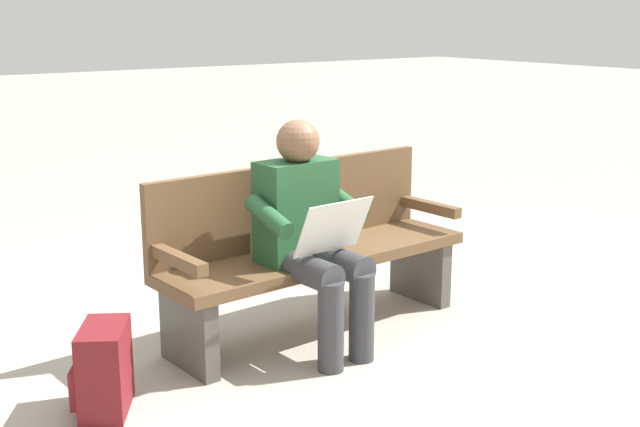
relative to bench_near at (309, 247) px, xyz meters
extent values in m
plane|color=#A89E8E|center=(0.00, 0.07, -0.46)|extent=(40.00, 40.00, 0.00)
cube|color=brown|center=(0.00, 0.07, -0.04)|extent=(1.83, 0.59, 0.06)
cube|color=brown|center=(0.01, -0.14, 0.22)|extent=(1.80, 0.16, 0.45)
cube|color=brown|center=(-0.85, 0.02, 0.11)|extent=(0.09, 0.48, 0.06)
cube|color=brown|center=(0.84, 0.12, 0.11)|extent=(0.09, 0.48, 0.06)
cube|color=#4C4742|center=(-0.80, 0.02, -0.26)|extent=(0.11, 0.44, 0.39)
cube|color=#4C4742|center=(0.79, 0.12, -0.26)|extent=(0.11, 0.44, 0.39)
cube|color=#23512D|center=(0.17, 0.13, 0.25)|extent=(0.41, 0.24, 0.52)
sphere|color=brown|center=(0.17, 0.15, 0.61)|extent=(0.22, 0.22, 0.22)
cylinder|color=#38383D|center=(0.06, 0.33, 0.01)|extent=(0.18, 0.43, 0.15)
cylinder|color=#38383D|center=(0.26, 0.35, 0.01)|extent=(0.18, 0.43, 0.15)
cylinder|color=#38383D|center=(0.05, 0.52, -0.23)|extent=(0.13, 0.13, 0.45)
cylinder|color=#38383D|center=(0.24, 0.54, -0.23)|extent=(0.13, 0.13, 0.45)
cylinder|color=#23512D|center=(-0.08, 0.22, 0.28)|extent=(0.11, 0.32, 0.18)
cylinder|color=#23512D|center=(0.40, 0.25, 0.28)|extent=(0.11, 0.32, 0.18)
cube|color=silver|center=(0.15, 0.43, 0.23)|extent=(0.41, 0.16, 0.27)
cube|color=maroon|center=(1.29, 0.30, -0.26)|extent=(0.33, 0.38, 0.39)
cube|color=maroon|center=(1.38, 0.24, -0.32)|extent=(0.16, 0.22, 0.17)
camera|label=1|loc=(2.47, 3.54, 1.24)|focal=46.51mm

